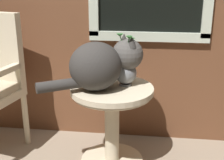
% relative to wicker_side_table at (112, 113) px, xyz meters
% --- Properties ---
extents(wicker_side_table, '(0.55, 0.55, 0.58)m').
position_rel_wicker_side_table_xyz_m(wicker_side_table, '(0.00, 0.00, 0.00)').
color(wicker_side_table, beige).
rests_on(wicker_side_table, ground_plane).
extents(cat, '(0.64, 0.44, 0.34)m').
position_rel_wicker_side_table_xyz_m(cat, '(-0.06, -0.03, 0.35)').
color(cat, '#33302D').
rests_on(cat, wicker_side_table).
extents(pewter_vase_with_ivy, '(0.15, 0.15, 0.35)m').
position_rel_wicker_side_table_xyz_m(pewter_vase_with_ivy, '(0.09, 0.06, 0.29)').
color(pewter_vase_with_ivy, slate).
rests_on(pewter_vase_with_ivy, wicker_side_table).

